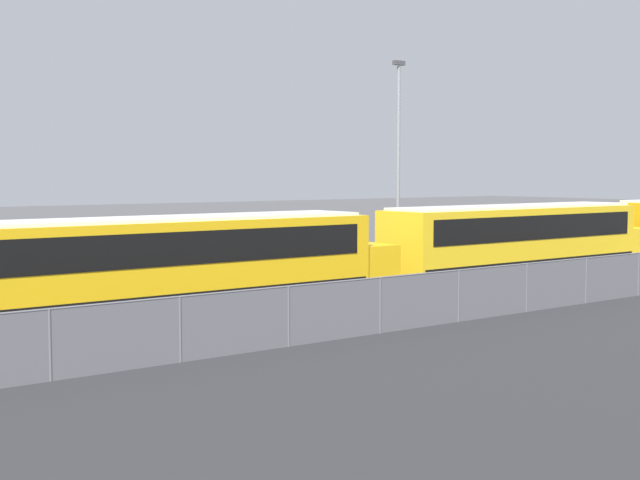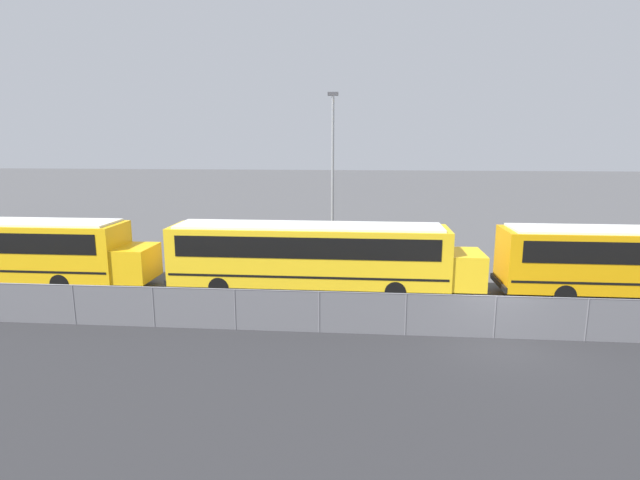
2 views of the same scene
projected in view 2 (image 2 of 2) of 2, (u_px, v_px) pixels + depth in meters
name	position (u px, v px, depth m)	size (l,w,h in m)	color
ground_plane	(493.00, 338.00, 17.47)	(200.00, 200.00, 0.00)	#4C4C4F
road_strip	(559.00, 438.00, 11.61)	(162.88, 12.00, 0.01)	#2B2B2D
fence	(495.00, 317.00, 17.31)	(128.95, 0.07, 1.55)	#9EA0A5
school_bus_2	(1.00, 247.00, 23.58)	(14.01, 2.50, 3.12)	yellow
school_bus_3	(315.00, 253.00, 22.43)	(14.01, 2.50, 3.12)	yellow
light_pole	(333.00, 170.00, 29.00)	(0.60, 0.24, 9.48)	gray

